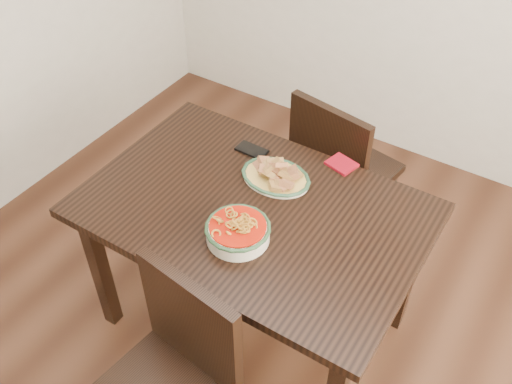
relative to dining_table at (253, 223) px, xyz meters
The scene contains 8 objects.
floor 0.69m from the dining_table, 48.35° to the right, with size 3.50×3.50×0.00m, color #371D11.
dining_table is the anchor object (origin of this frame).
chair_far 0.69m from the dining_table, 85.07° to the left, with size 0.49×0.49×0.89m.
chair_near 0.64m from the dining_table, 83.45° to the right, with size 0.47×0.47×0.89m.
fish_plate 0.23m from the dining_table, 92.84° to the left, with size 0.29×0.22×0.11m.
noodle_bowl 0.22m from the dining_table, 75.57° to the right, with size 0.24×0.24×0.08m.
smartphone 0.35m from the dining_table, 123.81° to the left, with size 0.13×0.07×0.01m, color black.
napkin 0.45m from the dining_table, 66.44° to the left, with size 0.11×0.09×0.01m, color maroon.
Camera 1 is at (0.73, -1.18, 2.28)m, focal length 40.00 mm.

